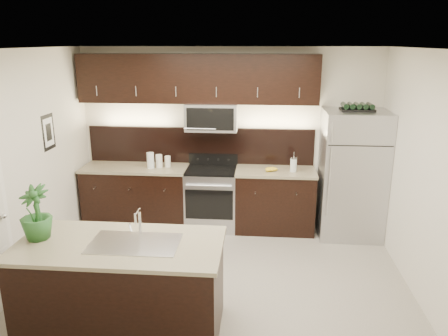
% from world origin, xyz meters
% --- Properties ---
extents(ground, '(4.50, 4.50, 0.00)m').
position_xyz_m(ground, '(0.00, 0.00, 0.00)').
color(ground, gray).
rests_on(ground, ground).
extents(room_walls, '(4.52, 4.02, 2.71)m').
position_xyz_m(room_walls, '(-0.11, -0.04, 1.70)').
color(room_walls, beige).
rests_on(room_walls, ground).
extents(counter_run, '(3.51, 0.65, 0.94)m').
position_xyz_m(counter_run, '(-0.46, 1.69, 0.47)').
color(counter_run, black).
rests_on(counter_run, ground).
extents(upper_fixtures, '(3.49, 0.40, 1.66)m').
position_xyz_m(upper_fixtures, '(-0.43, 1.84, 2.14)').
color(upper_fixtures, black).
rests_on(upper_fixtures, counter_run).
extents(island, '(1.96, 0.96, 0.94)m').
position_xyz_m(island, '(-0.83, -0.88, 0.47)').
color(island, black).
rests_on(island, ground).
extents(sink_faucet, '(0.84, 0.50, 0.28)m').
position_xyz_m(sink_faucet, '(-0.68, -0.87, 0.96)').
color(sink_faucet, silver).
rests_on(sink_faucet, island).
extents(refrigerator, '(0.89, 0.80, 1.84)m').
position_xyz_m(refrigerator, '(1.80, 1.63, 0.92)').
color(refrigerator, '#B2B2B7').
rests_on(refrigerator, ground).
extents(wine_rack, '(0.46, 0.28, 0.11)m').
position_xyz_m(wine_rack, '(1.80, 1.63, 1.89)').
color(wine_rack, black).
rests_on(wine_rack, refrigerator).
extents(plant, '(0.37, 0.37, 0.53)m').
position_xyz_m(plant, '(-1.64, -0.84, 1.21)').
color(plant, '#235421').
rests_on(plant, island).
extents(canisters, '(0.34, 0.18, 0.24)m').
position_xyz_m(canisters, '(-1.07, 1.67, 1.04)').
color(canisters, silver).
rests_on(canisters, counter_run).
extents(french_press, '(0.10, 0.10, 0.29)m').
position_xyz_m(french_press, '(0.96, 1.64, 1.05)').
color(french_press, silver).
rests_on(french_press, counter_run).
extents(bananas, '(0.23, 0.21, 0.06)m').
position_xyz_m(bananas, '(0.59, 1.61, 0.97)').
color(bananas, gold).
rests_on(bananas, counter_run).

